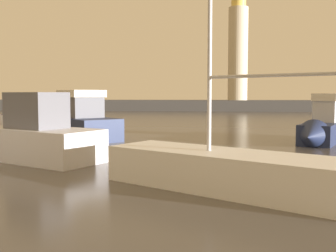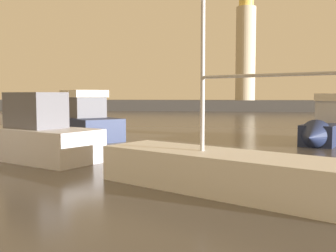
{
  "view_description": "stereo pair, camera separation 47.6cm",
  "coord_description": "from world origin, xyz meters",
  "px_view_note": "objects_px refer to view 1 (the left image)",
  "views": [
    {
      "loc": [
        2.58,
        -0.68,
        2.62
      ],
      "look_at": [
        0.12,
        18.19,
        1.14
      ],
      "focal_mm": 43.37,
      "sensor_mm": 36.0,
      "label": 1
    },
    {
      "loc": [
        3.05,
        -0.61,
        2.62
      ],
      "look_at": [
        0.12,
        18.19,
        1.14
      ],
      "focal_mm": 43.37,
      "sensor_mm": 36.0,
      "label": 2
    }
  ],
  "objects_px": {
    "lighthouse": "(238,47)",
    "motorboat_2": "(15,137)",
    "motorboat_4": "(321,128)",
    "sailboat_moored": "(232,169)",
    "motorboat_0": "(72,122)"
  },
  "relations": [
    {
      "from": "lighthouse",
      "to": "motorboat_2",
      "type": "bearing_deg",
      "value": -102.33
    },
    {
      "from": "motorboat_4",
      "to": "sailboat_moored",
      "type": "xyz_separation_m",
      "value": [
        -5.09,
        -11.71,
        -0.24
      ]
    },
    {
      "from": "sailboat_moored",
      "to": "lighthouse",
      "type": "bearing_deg",
      "value": 87.58
    },
    {
      "from": "lighthouse",
      "to": "motorboat_4",
      "type": "bearing_deg",
      "value": -86.5
    },
    {
      "from": "motorboat_4",
      "to": "sailboat_moored",
      "type": "bearing_deg",
      "value": -113.5
    },
    {
      "from": "motorboat_2",
      "to": "motorboat_4",
      "type": "height_order",
      "value": "motorboat_2"
    },
    {
      "from": "motorboat_2",
      "to": "sailboat_moored",
      "type": "distance_m",
      "value": 10.09
    },
    {
      "from": "motorboat_0",
      "to": "motorboat_4",
      "type": "bearing_deg",
      "value": -5.36
    },
    {
      "from": "motorboat_2",
      "to": "motorboat_4",
      "type": "relative_size",
      "value": 1.19
    },
    {
      "from": "lighthouse",
      "to": "motorboat_2",
      "type": "xyz_separation_m",
      "value": [
        -11.22,
        -51.32,
        -9.46
      ]
    },
    {
      "from": "motorboat_0",
      "to": "motorboat_2",
      "type": "height_order",
      "value": "motorboat_0"
    },
    {
      "from": "lighthouse",
      "to": "motorboat_0",
      "type": "xyz_separation_m",
      "value": [
        -11.86,
        -43.08,
        -9.38
      ]
    },
    {
      "from": "lighthouse",
      "to": "motorboat_4",
      "type": "height_order",
      "value": "lighthouse"
    },
    {
      "from": "lighthouse",
      "to": "motorboat_0",
      "type": "distance_m",
      "value": 45.65
    },
    {
      "from": "lighthouse",
      "to": "sailboat_moored",
      "type": "xyz_separation_m",
      "value": [
        -2.37,
        -56.15,
        -9.72
      ]
    }
  ]
}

